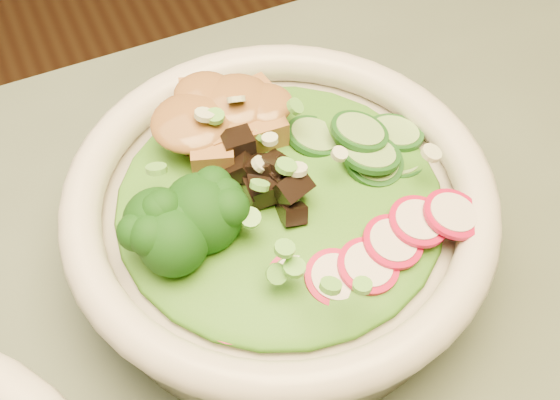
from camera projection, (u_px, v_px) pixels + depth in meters
name	position (u px, v px, depth m)	size (l,w,h in m)	color
salad_bowl	(280.00, 219.00, 0.46)	(0.25, 0.25, 0.07)	beige
lettuce_bed	(280.00, 199.00, 0.44)	(0.19, 0.19, 0.02)	#225C13
broccoli_florets	(202.00, 245.00, 0.41)	(0.07, 0.06, 0.04)	black
radish_slices	(363.00, 259.00, 0.41)	(0.10, 0.04, 0.02)	#AD0D34
cucumber_slices	(356.00, 133.00, 0.46)	(0.06, 0.06, 0.03)	#79AB5F
mushroom_heap	(266.00, 174.00, 0.44)	(0.06, 0.06, 0.04)	black
tofu_cubes	(214.00, 129.00, 0.46)	(0.08, 0.06, 0.03)	brown
peanut_sauce	(213.00, 115.00, 0.45)	(0.06, 0.05, 0.01)	brown
scallion_garnish	(280.00, 175.00, 0.43)	(0.18, 0.18, 0.02)	#5CAD3D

